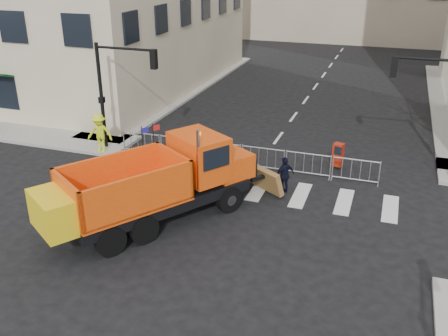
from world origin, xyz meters
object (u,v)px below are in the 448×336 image
(cop_c, at_px, (285,175))
(cop_a, at_px, (238,182))
(cop_b, at_px, (223,174))
(plow_truck, at_px, (153,183))
(newspaper_box, at_px, (338,155))
(worker, at_px, (100,133))

(cop_c, bearing_deg, cop_a, -11.08)
(cop_b, bearing_deg, plow_truck, 74.23)
(cop_b, xyz_separation_m, cop_c, (2.27, 1.24, -0.23))
(cop_a, distance_m, cop_c, 2.05)
(plow_truck, relative_size, newspaper_box, 8.41)
(cop_b, distance_m, worker, 7.78)
(cop_a, height_order, cop_c, cop_a)
(cop_a, height_order, newspaper_box, cop_a)
(newspaper_box, bearing_deg, plow_truck, -114.22)
(newspaper_box, bearing_deg, cop_a, -112.78)
(cop_a, distance_m, cop_b, 0.69)
(cop_b, relative_size, cop_c, 1.28)
(plow_truck, bearing_deg, worker, 79.82)
(cop_a, distance_m, newspaper_box, 5.68)
(cop_c, distance_m, worker, 9.72)
(newspaper_box, bearing_deg, cop_c, -104.34)
(plow_truck, relative_size, cop_c, 5.77)
(cop_a, relative_size, newspaper_box, 1.46)
(cop_b, height_order, worker, worker)
(plow_truck, relative_size, worker, 4.79)
(plow_truck, xyz_separation_m, newspaper_box, (5.78, 7.34, -0.93))
(cop_c, xyz_separation_m, newspaper_box, (1.78, 3.30, -0.10))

